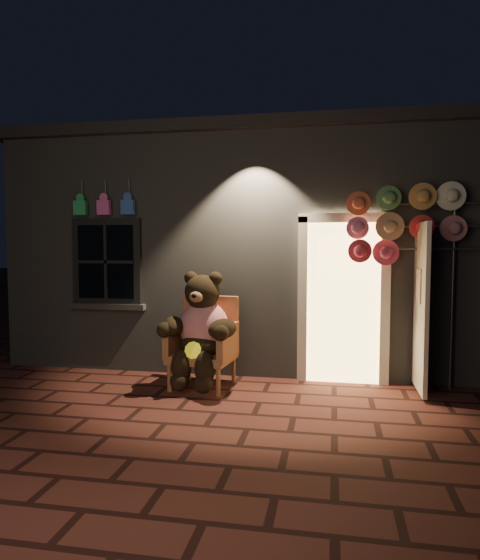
# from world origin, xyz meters

# --- Properties ---
(ground) EXTENTS (60.00, 60.00, 0.00)m
(ground) POSITION_xyz_m (0.00, 0.00, 0.00)
(ground) COLOR #52241F
(ground) RESTS_ON ground
(shop_building) EXTENTS (7.30, 5.95, 3.51)m
(shop_building) POSITION_xyz_m (0.00, 3.99, 1.74)
(shop_building) COLOR slate
(shop_building) RESTS_ON ground
(wicker_armchair) EXTENTS (0.85, 0.78, 1.13)m
(wicker_armchair) POSITION_xyz_m (-0.37, 0.98, 0.56)
(wicker_armchair) COLOR #B47645
(wicker_armchair) RESTS_ON ground
(teddy_bear) EXTENTS (1.02, 0.84, 1.41)m
(teddy_bear) POSITION_xyz_m (-0.38, 0.83, 0.74)
(teddy_bear) COLOR red
(teddy_bear) RESTS_ON ground
(hat_rack) EXTENTS (1.59, 0.22, 2.49)m
(hat_rack) POSITION_xyz_m (2.01, 1.28, 2.04)
(hat_rack) COLOR #59595E
(hat_rack) RESTS_ON ground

